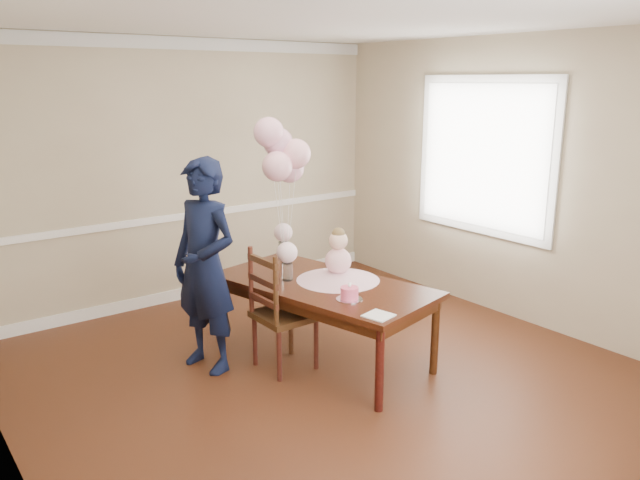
# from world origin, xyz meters

# --- Properties ---
(floor) EXTENTS (4.50, 5.00, 0.00)m
(floor) POSITION_xyz_m (0.00, 0.00, 0.00)
(floor) COLOR #391A0E
(floor) RESTS_ON ground
(ceiling) EXTENTS (4.50, 5.00, 0.02)m
(ceiling) POSITION_xyz_m (0.00, 0.00, 2.70)
(ceiling) COLOR white
(ceiling) RESTS_ON wall_back
(wall_back) EXTENTS (4.50, 0.02, 2.70)m
(wall_back) POSITION_xyz_m (0.00, 2.50, 1.35)
(wall_back) COLOR tan
(wall_back) RESTS_ON floor
(wall_left) EXTENTS (0.02, 5.00, 2.70)m
(wall_left) POSITION_xyz_m (-2.25, 0.00, 1.35)
(wall_left) COLOR tan
(wall_left) RESTS_ON floor
(wall_right) EXTENTS (0.02, 5.00, 2.70)m
(wall_right) POSITION_xyz_m (2.25, 0.00, 1.35)
(wall_right) COLOR tan
(wall_right) RESTS_ON floor
(chair_rail_trim) EXTENTS (4.50, 0.02, 0.07)m
(chair_rail_trim) POSITION_xyz_m (0.00, 2.49, 0.90)
(chair_rail_trim) COLOR white
(chair_rail_trim) RESTS_ON wall_back
(crown_molding) EXTENTS (4.50, 0.02, 0.12)m
(crown_molding) POSITION_xyz_m (0.00, 2.49, 2.63)
(crown_molding) COLOR silver
(crown_molding) RESTS_ON wall_back
(baseboard_trim) EXTENTS (4.50, 0.02, 0.12)m
(baseboard_trim) POSITION_xyz_m (0.00, 2.49, 0.06)
(baseboard_trim) COLOR white
(baseboard_trim) RESTS_ON floor
(window_frame) EXTENTS (0.02, 1.66, 1.56)m
(window_frame) POSITION_xyz_m (2.23, 0.50, 1.55)
(window_frame) COLOR silver
(window_frame) RESTS_ON wall_right
(window_blinds) EXTENTS (0.01, 1.50, 1.40)m
(window_blinds) POSITION_xyz_m (2.21, 0.50, 1.55)
(window_blinds) COLOR silver
(window_blinds) RESTS_ON wall_right
(dining_table_top) EXTENTS (1.29, 1.97, 0.05)m
(dining_table_top) POSITION_xyz_m (0.15, 0.39, 0.66)
(dining_table_top) COLOR black
(dining_table_top) RESTS_ON table_leg_fl
(table_apron) EXTENTS (1.18, 1.86, 0.09)m
(table_apron) POSITION_xyz_m (0.15, 0.39, 0.59)
(table_apron) COLOR black
(table_apron) RESTS_ON table_leg_fl
(table_leg_fl) EXTENTS (0.08, 0.08, 0.64)m
(table_leg_fl) POSITION_xyz_m (-0.04, -0.51, 0.32)
(table_leg_fl) COLOR black
(table_leg_fl) RESTS_ON floor
(table_leg_fr) EXTENTS (0.08, 0.08, 0.64)m
(table_leg_fr) POSITION_xyz_m (0.70, -0.34, 0.32)
(table_leg_fr) COLOR black
(table_leg_fr) RESTS_ON floor
(table_leg_bl) EXTENTS (0.08, 0.08, 0.64)m
(table_leg_bl) POSITION_xyz_m (-0.41, 1.12, 0.32)
(table_leg_bl) COLOR black
(table_leg_bl) RESTS_ON floor
(table_leg_br) EXTENTS (0.08, 0.08, 0.64)m
(table_leg_br) POSITION_xyz_m (0.33, 1.29, 0.32)
(table_leg_br) COLOR black
(table_leg_br) RESTS_ON floor
(baby_skirt) EXTENTS (0.82, 0.82, 0.09)m
(baby_skirt) POSITION_xyz_m (0.29, 0.38, 0.73)
(baby_skirt) COLOR #DFA4B7
(baby_skirt) RESTS_ON dining_table_top
(baby_torso) EXTENTS (0.22, 0.22, 0.22)m
(baby_torso) POSITION_xyz_m (0.29, 0.38, 0.84)
(baby_torso) COLOR #FFA1D3
(baby_torso) RESTS_ON baby_skirt
(baby_head) EXTENTS (0.15, 0.15, 0.15)m
(baby_head) POSITION_xyz_m (0.29, 0.38, 1.02)
(baby_head) COLOR beige
(baby_head) RESTS_ON baby_torso
(baby_hair) EXTENTS (0.11, 0.11, 0.11)m
(baby_hair) POSITION_xyz_m (0.29, 0.38, 1.07)
(baby_hair) COLOR brown
(baby_hair) RESTS_ON baby_head
(cake_platter) EXTENTS (0.24, 0.24, 0.01)m
(cake_platter) POSITION_xyz_m (0.06, -0.05, 0.68)
(cake_platter) COLOR silver
(cake_platter) RESTS_ON dining_table_top
(birthday_cake) EXTENTS (0.16, 0.16, 0.09)m
(birthday_cake) POSITION_xyz_m (0.06, -0.05, 0.73)
(birthday_cake) COLOR #F94E79
(birthday_cake) RESTS_ON cake_platter
(cake_flower_a) EXTENTS (0.03, 0.03, 0.03)m
(cake_flower_a) POSITION_xyz_m (0.06, -0.05, 0.79)
(cake_flower_a) COLOR white
(cake_flower_a) RESTS_ON birthday_cake
(cake_flower_b) EXTENTS (0.03, 0.03, 0.03)m
(cake_flower_b) POSITION_xyz_m (0.08, -0.02, 0.79)
(cake_flower_b) COLOR white
(cake_flower_b) RESTS_ON birthday_cake
(rose_vase_near) EXTENTS (0.11, 0.11, 0.15)m
(rose_vase_near) POSITION_xyz_m (-0.05, 0.63, 0.75)
(rose_vase_near) COLOR silver
(rose_vase_near) RESTS_ON dining_table_top
(roses_near) EXTENTS (0.17, 0.17, 0.17)m
(roses_near) POSITION_xyz_m (-0.05, 0.63, 0.92)
(roses_near) COLOR #FFD5DE
(roses_near) RESTS_ON rose_vase_near
(rose_vase_far) EXTENTS (0.11, 0.11, 0.15)m
(rose_vase_far) POSITION_xyz_m (0.31, 1.22, 0.75)
(rose_vase_far) COLOR white
(rose_vase_far) RESTS_ON dining_table_top
(roses_far) EXTENTS (0.17, 0.17, 0.17)m
(roses_far) POSITION_xyz_m (0.31, 1.22, 0.92)
(roses_far) COLOR white
(roses_far) RESTS_ON rose_vase_far
(napkin) EXTENTS (0.22, 0.22, 0.01)m
(napkin) POSITION_xyz_m (0.01, -0.43, 0.69)
(napkin) COLOR white
(napkin) RESTS_ON dining_table_top
(balloon_weight) EXTENTS (0.04, 0.04, 0.02)m
(balloon_weight) POSITION_xyz_m (0.12, 0.90, 0.69)
(balloon_weight) COLOR silver
(balloon_weight) RESTS_ON dining_table_top
(balloon_a) EXTENTS (0.25, 0.25, 0.25)m
(balloon_a) POSITION_xyz_m (0.04, 0.88, 1.59)
(balloon_a) COLOR #FFB4C7
(balloon_a) RESTS_ON balloon_ribbon_a
(balloon_b) EXTENTS (0.25, 0.25, 0.25)m
(balloon_b) POSITION_xyz_m (0.22, 0.87, 1.68)
(balloon_b) COLOR #FFB4C3
(balloon_b) RESTS_ON balloon_ribbon_b
(balloon_c) EXTENTS (0.25, 0.25, 0.25)m
(balloon_c) POSITION_xyz_m (0.12, 0.99, 1.77)
(balloon_c) COLOR #E09EBF
(balloon_c) RESTS_ON balloon_ribbon_c
(balloon_d) EXTENTS (0.25, 0.25, 0.25)m
(balloon_d) POSITION_xyz_m (0.03, 0.99, 1.86)
(balloon_d) COLOR #FBB2CF
(balloon_d) RESTS_ON balloon_ribbon_d
(balloon_e) EXTENTS (0.25, 0.25, 0.25)m
(balloon_e) POSITION_xyz_m (0.24, 1.00, 1.54)
(balloon_e) COLOR #EEA9C1
(balloon_e) RESTS_ON balloon_ribbon_e
(balloon_ribbon_a) EXTENTS (0.08, 0.02, 0.76)m
(balloon_ribbon_a) POSITION_xyz_m (0.08, 0.89, 1.07)
(balloon_ribbon_a) COLOR white
(balloon_ribbon_a) RESTS_ON balloon_weight
(balloon_ribbon_b) EXTENTS (0.10, 0.03, 0.85)m
(balloon_ribbon_b) POSITION_xyz_m (0.17, 0.89, 1.12)
(balloon_ribbon_b) COLOR white
(balloon_ribbon_b) RESTS_ON balloon_weight
(balloon_ribbon_c) EXTENTS (0.01, 0.09, 0.94)m
(balloon_ribbon_c) POSITION_xyz_m (0.12, 0.94, 1.16)
(balloon_ribbon_c) COLOR white
(balloon_ribbon_c) RESTS_ON balloon_weight
(balloon_ribbon_d) EXTENTS (0.09, 0.08, 1.03)m
(balloon_ribbon_d) POSITION_xyz_m (0.08, 0.94, 1.21)
(balloon_ribbon_d) COLOR white
(balloon_ribbon_d) RESTS_ON balloon_weight
(balloon_ribbon_e) EXTENTS (0.11, 0.09, 0.70)m
(balloon_ribbon_e) POSITION_xyz_m (0.18, 0.95, 1.05)
(balloon_ribbon_e) COLOR white
(balloon_ribbon_e) RESTS_ON balloon_weight
(dining_chair_seat) EXTENTS (0.44, 0.44, 0.05)m
(dining_chair_seat) POSITION_xyz_m (-0.18, 0.47, 0.45)
(dining_chair_seat) COLOR #351E0E
(dining_chair_seat) RESTS_ON chair_leg_fl
(chair_leg_fl) EXTENTS (0.04, 0.04, 0.43)m
(chair_leg_fl) POSITION_xyz_m (-0.36, 0.29, 0.21)
(chair_leg_fl) COLOR black
(chair_leg_fl) RESTS_ON floor
(chair_leg_fr) EXTENTS (0.04, 0.04, 0.43)m
(chair_leg_fr) POSITION_xyz_m (0.00, 0.30, 0.21)
(chair_leg_fr) COLOR #38150F
(chair_leg_fr) RESTS_ON floor
(chair_leg_bl) EXTENTS (0.04, 0.04, 0.43)m
(chair_leg_bl) POSITION_xyz_m (-0.36, 0.65, 0.21)
(chair_leg_bl) COLOR #39140F
(chair_leg_bl) RESTS_ON floor
(chair_leg_br) EXTENTS (0.04, 0.04, 0.43)m
(chair_leg_br) POSITION_xyz_m (-0.00, 0.65, 0.21)
(chair_leg_br) COLOR #371C0F
(chair_leg_br) RESTS_ON floor
(chair_back_post_l) EXTENTS (0.04, 0.04, 0.56)m
(chair_back_post_l) POSITION_xyz_m (-0.38, 0.29, 0.74)
(chair_back_post_l) COLOR #351D0E
(chair_back_post_l) RESTS_ON dining_chair_seat
(chair_back_post_r) EXTENTS (0.04, 0.04, 0.56)m
(chair_back_post_r) POSITION_xyz_m (-0.38, 0.65, 0.74)
(chair_back_post_r) COLOR #3E1811
(chair_back_post_r) RESTS_ON dining_chair_seat
(chair_slat_low) EXTENTS (0.03, 0.40, 0.05)m
(chair_slat_low) POSITION_xyz_m (-0.38, 0.47, 0.62)
(chair_slat_low) COLOR #3B1910
(chair_slat_low) RESTS_ON dining_chair_seat
(chair_slat_mid) EXTENTS (0.03, 0.40, 0.05)m
(chair_slat_mid) POSITION_xyz_m (-0.38, 0.47, 0.78)
(chair_slat_mid) COLOR black
(chair_slat_mid) RESTS_ON dining_chair_seat
(chair_slat_top) EXTENTS (0.03, 0.40, 0.05)m
(chair_slat_top) POSITION_xyz_m (-0.38, 0.47, 0.93)
(chair_slat_top) COLOR #3A200F
(chair_slat_top) RESTS_ON dining_chair_seat
(woman) EXTENTS (0.57, 0.72, 1.72)m
(woman) POSITION_xyz_m (-0.67, 0.86, 0.86)
(woman) COLOR black
(woman) RESTS_ON floor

